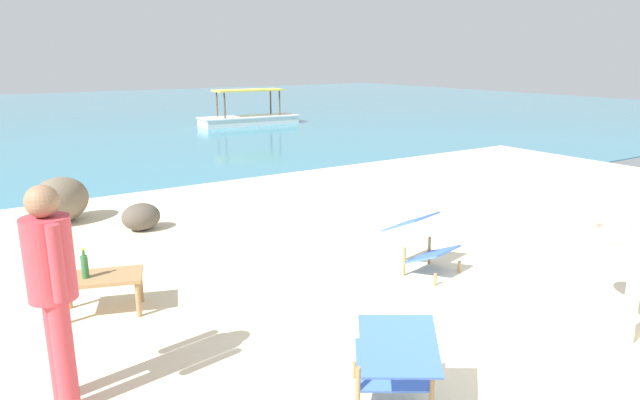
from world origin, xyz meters
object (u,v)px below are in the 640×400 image
Objects in this scene: bottle at (85,266)px; deck_chair_near at (395,358)px; low_bench_table at (101,282)px; person_standing at (52,281)px; boat_white at (249,117)px; deck_chair_far at (421,239)px.

bottle is 0.32× the size of deck_chair_near.
bottle reaches higher than low_bench_table.
boat_white is (8.84, 14.86, -0.70)m from person_standing.
boat_white is at bearing 147.79° from deck_chair_far.
low_bench_table is at bearing -117.19° from person_standing.
deck_chair_near is 1.07× the size of deck_chair_far.
person_standing reaches higher than bottle.
low_bench_table is 3.47m from deck_chair_far.
bottle is 0.18× the size of person_standing.
deck_chair_near is at bearing -44.18° from low_bench_table.
bottle is at bearing -118.07° from deck_chair_far.
low_bench_table is 0.22m from bottle.
deck_chair_far is 0.23× the size of boat_white.
boat_white is (8.39, 13.44, -0.25)m from bottle.
bottle is 15.84m from boat_white.
person_standing reaches higher than deck_chair_near.
low_bench_table is 0.93× the size of deck_chair_near.
deck_chair_near is 2.42m from person_standing.
boat_white is at bearing -125.43° from person_standing.
deck_chair_near reaches higher than low_bench_table.
person_standing reaches higher than deck_chair_far.
boat_white is at bearing 58.02° from bottle.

